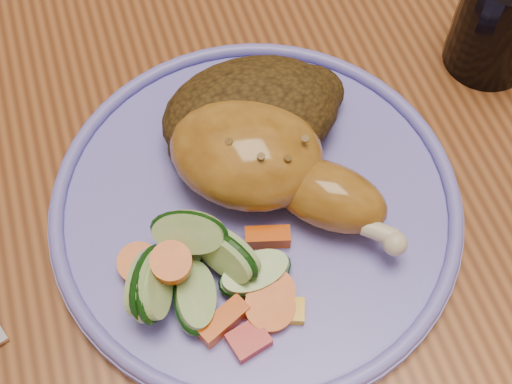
{
  "coord_description": "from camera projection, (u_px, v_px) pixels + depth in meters",
  "views": [
    {
      "loc": [
        -0.18,
        -0.37,
        1.19
      ],
      "look_at": [
        -0.11,
        -0.15,
        0.78
      ],
      "focal_mm": 50.0,
      "sensor_mm": 36.0,
      "label": 1
    }
  ],
  "objects": [
    {
      "name": "plate",
      "position": [
        256.0,
        207.0,
        0.49
      ],
      "size": [
        0.28,
        0.28,
        0.01
      ],
      "primitive_type": "cylinder",
      "color": "#746EDE",
      "rests_on": "dining_table"
    },
    {
      "name": "ground",
      "position": [
        289.0,
        331.0,
        1.23
      ],
      "size": [
        4.0,
        4.0,
        0.0
      ],
      "primitive_type": "plane",
      "color": "brown",
      "rests_on": "ground"
    },
    {
      "name": "drinking_glass",
      "position": [
        501.0,
        19.0,
        0.53
      ],
      "size": [
        0.07,
        0.07,
        0.09
      ],
      "primitive_type": "cylinder",
      "color": "black",
      "rests_on": "dining_table"
    },
    {
      "name": "chicken_leg",
      "position": [
        266.0,
        162.0,
        0.47
      ],
      "size": [
        0.15,
        0.16,
        0.06
      ],
      "color": "#AA6E23",
      "rests_on": "plate"
    },
    {
      "name": "plate_rim",
      "position": [
        256.0,
        199.0,
        0.48
      ],
      "size": [
        0.28,
        0.28,
        0.01
      ],
      "primitive_type": "torus",
      "color": "#746EDE",
      "rests_on": "plate"
    },
    {
      "name": "vegetable_pile",
      "position": [
        200.0,
        274.0,
        0.44
      ],
      "size": [
        0.12,
        0.11,
        0.06
      ],
      "color": "#A50A05",
      "rests_on": "plate"
    },
    {
      "name": "rice_pilaf",
      "position": [
        254.0,
        114.0,
        0.5
      ],
      "size": [
        0.14,
        0.09,
        0.06
      ],
      "color": "#402C10",
      "rests_on": "plate"
    },
    {
      "name": "dining_table",
      "position": [
        318.0,
        91.0,
        0.65
      ],
      "size": [
        0.9,
        1.4,
        0.75
      ],
      "color": "brown",
      "rests_on": "ground"
    }
  ]
}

